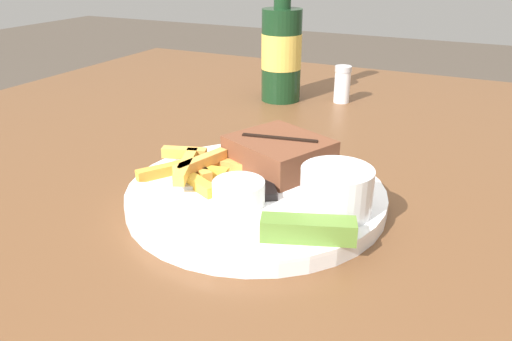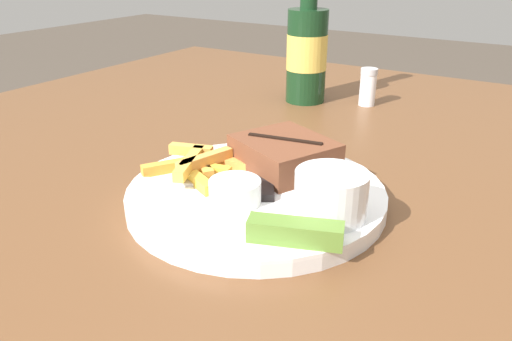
{
  "view_description": "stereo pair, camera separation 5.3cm",
  "coord_description": "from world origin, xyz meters",
  "px_view_note": "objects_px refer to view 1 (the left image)",
  "views": [
    {
      "loc": [
        0.21,
        -0.43,
        1.0
      ],
      "look_at": [
        0.0,
        0.0,
        0.79
      ],
      "focal_mm": 35.0,
      "sensor_mm": 36.0,
      "label": 1
    },
    {
      "loc": [
        0.26,
        -0.41,
        1.0
      ],
      "look_at": [
        0.0,
        0.0,
        0.79
      ],
      "focal_mm": 35.0,
      "sensor_mm": 36.0,
      "label": 2
    }
  ],
  "objects_px": {
    "salt_shaker": "(342,84)",
    "knife_utensil": "(261,173)",
    "pickle_spear": "(308,229)",
    "fork_utensil": "(189,186)",
    "dipping_sauce_cup": "(242,192)",
    "beer_bottle": "(281,49)",
    "steak_portion": "(279,153)",
    "coleslaw_cup": "(337,188)",
    "dinner_plate": "(256,195)"
  },
  "relations": [
    {
      "from": "pickle_spear",
      "to": "fork_utensil",
      "type": "xyz_separation_m",
      "value": [
        -0.15,
        0.04,
        -0.01
      ]
    },
    {
      "from": "beer_bottle",
      "to": "pickle_spear",
      "type": "bearing_deg",
      "value": -63.85
    },
    {
      "from": "dinner_plate",
      "to": "steak_portion",
      "type": "relative_size",
      "value": 2.1
    },
    {
      "from": "dinner_plate",
      "to": "steak_portion",
      "type": "height_order",
      "value": "steak_portion"
    },
    {
      "from": "coleslaw_cup",
      "to": "knife_utensil",
      "type": "height_order",
      "value": "coleslaw_cup"
    },
    {
      "from": "coleslaw_cup",
      "to": "dipping_sauce_cup",
      "type": "relative_size",
      "value": 1.32
    },
    {
      "from": "dipping_sauce_cup",
      "to": "beer_bottle",
      "type": "distance_m",
      "value": 0.45
    },
    {
      "from": "pickle_spear",
      "to": "beer_bottle",
      "type": "height_order",
      "value": "beer_bottle"
    },
    {
      "from": "fork_utensil",
      "to": "steak_portion",
      "type": "bearing_deg",
      "value": 29.16
    },
    {
      "from": "dipping_sauce_cup",
      "to": "salt_shaker",
      "type": "bearing_deg",
      "value": 94.64
    },
    {
      "from": "knife_utensil",
      "to": "pickle_spear",
      "type": "bearing_deg",
      "value": -171.18
    },
    {
      "from": "dinner_plate",
      "to": "dipping_sauce_cup",
      "type": "bearing_deg",
      "value": -84.35
    },
    {
      "from": "coleslaw_cup",
      "to": "salt_shaker",
      "type": "relative_size",
      "value": 1.07
    },
    {
      "from": "steak_portion",
      "to": "salt_shaker",
      "type": "relative_size",
      "value": 2.03
    },
    {
      "from": "beer_bottle",
      "to": "coleslaw_cup",
      "type": "bearing_deg",
      "value": -59.92
    },
    {
      "from": "beer_bottle",
      "to": "steak_portion",
      "type": "bearing_deg",
      "value": -66.91
    },
    {
      "from": "steak_portion",
      "to": "knife_utensil",
      "type": "xyz_separation_m",
      "value": [
        -0.01,
        -0.03,
        -0.01
      ]
    },
    {
      "from": "fork_utensil",
      "to": "salt_shaker",
      "type": "height_order",
      "value": "salt_shaker"
    },
    {
      "from": "fork_utensil",
      "to": "salt_shaker",
      "type": "xyz_separation_m",
      "value": [
        0.03,
        0.45,
        0.01
      ]
    },
    {
      "from": "steak_portion",
      "to": "beer_bottle",
      "type": "distance_m",
      "value": 0.35
    },
    {
      "from": "dinner_plate",
      "to": "salt_shaker",
      "type": "bearing_deg",
      "value": 94.54
    },
    {
      "from": "pickle_spear",
      "to": "knife_utensil",
      "type": "xyz_separation_m",
      "value": [
        -0.1,
        0.1,
        -0.01
      ]
    },
    {
      "from": "knife_utensil",
      "to": "dinner_plate",
      "type": "bearing_deg",
      "value": 162.09
    },
    {
      "from": "steak_portion",
      "to": "salt_shaker",
      "type": "bearing_deg",
      "value": 95.28
    },
    {
      "from": "fork_utensil",
      "to": "beer_bottle",
      "type": "height_order",
      "value": "beer_bottle"
    },
    {
      "from": "pickle_spear",
      "to": "salt_shaker",
      "type": "relative_size",
      "value": 1.32
    },
    {
      "from": "steak_portion",
      "to": "dipping_sauce_cup",
      "type": "xyz_separation_m",
      "value": [
        0.0,
        -0.1,
        -0.0
      ]
    },
    {
      "from": "steak_portion",
      "to": "knife_utensil",
      "type": "height_order",
      "value": "steak_portion"
    },
    {
      "from": "dipping_sauce_cup",
      "to": "beer_bottle",
      "type": "xyz_separation_m",
      "value": [
        -0.14,
        0.42,
        0.06
      ]
    },
    {
      "from": "dipping_sauce_cup",
      "to": "fork_utensil",
      "type": "bearing_deg",
      "value": 173.57
    },
    {
      "from": "knife_utensil",
      "to": "salt_shaker",
      "type": "relative_size",
      "value": 2.26
    },
    {
      "from": "pickle_spear",
      "to": "knife_utensil",
      "type": "bearing_deg",
      "value": 132.36
    },
    {
      "from": "steak_portion",
      "to": "knife_utensil",
      "type": "relative_size",
      "value": 0.9
    },
    {
      "from": "knife_utensil",
      "to": "steak_portion",
      "type": "bearing_deg",
      "value": -49.29
    },
    {
      "from": "dinner_plate",
      "to": "coleslaw_cup",
      "type": "bearing_deg",
      "value": -8.75
    },
    {
      "from": "dinner_plate",
      "to": "fork_utensil",
      "type": "height_order",
      "value": "fork_utensil"
    },
    {
      "from": "dinner_plate",
      "to": "steak_portion",
      "type": "bearing_deg",
      "value": 90.25
    },
    {
      "from": "knife_utensil",
      "to": "beer_bottle",
      "type": "relative_size",
      "value": 0.57
    },
    {
      "from": "steak_portion",
      "to": "dipping_sauce_cup",
      "type": "bearing_deg",
      "value": -87.63
    },
    {
      "from": "knife_utensil",
      "to": "salt_shaker",
      "type": "xyz_separation_m",
      "value": [
        -0.02,
        0.39,
        0.01
      ]
    },
    {
      "from": "coleslaw_cup",
      "to": "salt_shaker",
      "type": "distance_m",
      "value": 0.45
    },
    {
      "from": "steak_portion",
      "to": "beer_bottle",
      "type": "xyz_separation_m",
      "value": [
        -0.14,
        0.32,
        0.06
      ]
    },
    {
      "from": "pickle_spear",
      "to": "fork_utensil",
      "type": "distance_m",
      "value": 0.16
    },
    {
      "from": "fork_utensil",
      "to": "pickle_spear",
      "type": "bearing_deg",
      "value": -41.43
    },
    {
      "from": "dinner_plate",
      "to": "coleslaw_cup",
      "type": "height_order",
      "value": "coleslaw_cup"
    },
    {
      "from": "salt_shaker",
      "to": "knife_utensil",
      "type": "bearing_deg",
      "value": -86.38
    },
    {
      "from": "coleslaw_cup",
      "to": "fork_utensil",
      "type": "xyz_separation_m",
      "value": [
        -0.16,
        -0.02,
        -0.02
      ]
    },
    {
      "from": "dinner_plate",
      "to": "dipping_sauce_cup",
      "type": "distance_m",
      "value": 0.05
    },
    {
      "from": "coleslaw_cup",
      "to": "knife_utensil",
      "type": "xyz_separation_m",
      "value": [
        -0.1,
        0.05,
        -0.02
      ]
    },
    {
      "from": "dipping_sauce_cup",
      "to": "salt_shaker",
      "type": "relative_size",
      "value": 0.81
    }
  ]
}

